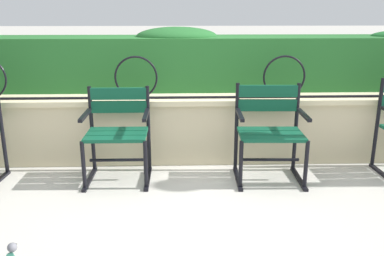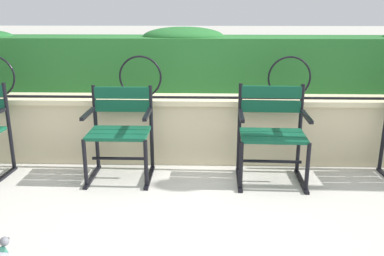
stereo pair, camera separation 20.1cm
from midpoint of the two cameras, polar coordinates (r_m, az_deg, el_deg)
ground_plane at (r=3.60m, az=1.57°, el=-8.95°), size 60.00×60.00×0.00m
stone_wall at (r=4.26m, az=1.63°, el=-0.06°), size 8.41×0.41×0.67m
iron_arch_fence at (r=4.09m, az=-4.18°, el=6.40°), size 7.85×0.02×0.42m
hedge_row at (r=4.60m, az=1.60°, el=9.23°), size 8.25×0.61×0.66m
park_chair_centre_left at (r=3.85m, az=-8.35°, el=-0.18°), size 0.57×0.52×0.83m
park_chair_centre_right at (r=3.82m, az=12.35°, el=-0.37°), size 0.62×0.54×0.86m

